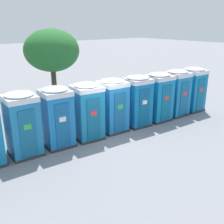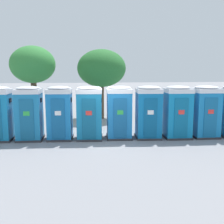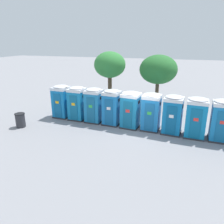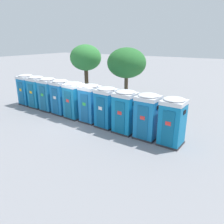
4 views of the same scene
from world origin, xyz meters
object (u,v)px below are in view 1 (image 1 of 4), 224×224
(portapotty_2, at_px, (22,124))
(street_tree_0, at_px, (52,51))
(portapotty_5, at_px, (113,105))
(portapotty_8, at_px, (176,93))
(portapotty_7, at_px, (158,97))
(portapotty_3, at_px, (57,117))
(portapotty_6, at_px, (137,101))
(portapotty_4, at_px, (87,111))
(portapotty_9, at_px, (193,89))

(portapotty_2, xyz_separation_m, street_tree_0, (3.88, 5.19, 2.10))
(portapotty_5, height_order, portapotty_8, same)
(portapotty_7, xyz_separation_m, portapotty_8, (1.41, -0.04, 0.00))
(portapotty_3, xyz_separation_m, portapotty_6, (4.21, -0.32, -0.00))
(portapotty_4, height_order, street_tree_0, street_tree_0)
(portapotty_3, distance_m, portapotty_9, 8.45)
(portapotty_9, distance_m, street_tree_0, 8.59)
(portapotty_3, relative_size, portapotty_6, 1.00)
(portapotty_5, bearing_deg, street_tree_0, 93.57)
(portapotty_2, bearing_deg, portapotty_9, -3.65)
(portapotty_7, bearing_deg, portapotty_8, -1.61)
(portapotty_5, distance_m, street_tree_0, 5.82)
(portapotty_3, distance_m, street_tree_0, 6.18)
(portapotty_6, bearing_deg, portapotty_9, -3.26)
(portapotty_6, bearing_deg, portapotty_3, 175.68)
(portapotty_4, xyz_separation_m, portapotty_5, (1.41, -0.01, 0.00))
(portapotty_2, bearing_deg, portapotty_3, -2.78)
(portapotty_8, distance_m, portapotty_9, 1.41)
(portapotty_3, xyz_separation_m, portapotty_7, (5.62, -0.45, -0.00))
(portapotty_5, xyz_separation_m, street_tree_0, (-0.34, 5.42, 2.10))
(portapotty_3, distance_m, portapotty_6, 4.23)
(portapotty_5, bearing_deg, portapotty_3, 176.88)
(portapotty_3, distance_m, portapotty_5, 2.82)
(portapotty_9, bearing_deg, portapotty_4, 176.65)
(portapotty_5, bearing_deg, portapotty_7, -6.08)
(portapotty_9, height_order, street_tree_0, street_tree_0)
(portapotty_7, bearing_deg, portapotty_9, -2.17)
(portapotty_4, relative_size, portapotty_7, 1.00)
(portapotty_5, relative_size, street_tree_0, 0.55)
(street_tree_0, bearing_deg, portapotty_2, -126.78)
(portapotty_5, xyz_separation_m, portapotty_7, (2.80, -0.30, -0.00))
(portapotty_6, height_order, street_tree_0, street_tree_0)
(portapotty_6, bearing_deg, street_tree_0, 107.30)
(portapotty_6, bearing_deg, portapotty_7, -5.43)
(portapotty_8, bearing_deg, portapotty_2, 176.20)
(portapotty_2, distance_m, portapotty_3, 1.41)
(portapotty_5, height_order, portapotty_9, same)
(portapotty_4, height_order, portapotty_6, same)
(portapotty_6, distance_m, portapotty_9, 4.23)
(portapotty_2, distance_m, portapotty_6, 5.63)
(portapotty_3, distance_m, portapotty_7, 5.63)
(portapotty_4, bearing_deg, portapotty_7, -4.14)
(portapotty_4, xyz_separation_m, portapotty_6, (2.81, -0.17, 0.00))
(portapotty_4, bearing_deg, street_tree_0, 78.77)
(portapotty_2, bearing_deg, portapotty_7, -4.24)
(portapotty_4, height_order, portapotty_9, same)
(portapotty_3, bearing_deg, portapotty_7, -4.60)
(portapotty_5, height_order, street_tree_0, street_tree_0)
(street_tree_0, bearing_deg, portapotty_9, -44.33)
(portapotty_6, xyz_separation_m, portapotty_8, (2.81, -0.17, -0.00))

